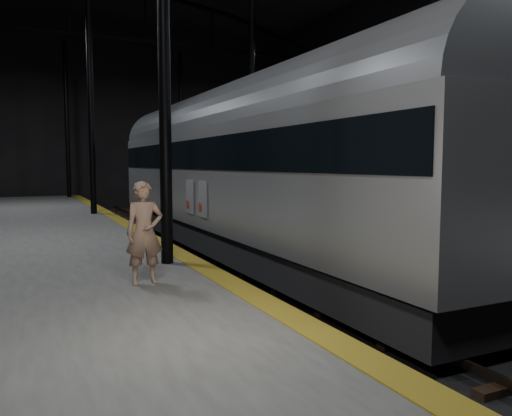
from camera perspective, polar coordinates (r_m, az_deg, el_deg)
ground at (r=16.30m, az=-0.75°, el=-6.11°), size 44.00×44.00×0.00m
platform_right at (r=20.46m, az=18.75°, el=-2.68°), size 9.00×43.80×1.00m
tactile_strip at (r=15.09m, az=-12.07°, el=-3.26°), size 0.50×43.80×0.01m
track at (r=16.29m, az=-0.75°, el=-5.88°), size 2.40×43.00×0.24m
train at (r=16.97m, az=-2.27°, el=5.12°), size 3.19×21.31×5.70m
woman at (r=9.19m, az=-12.63°, el=-2.78°), size 0.68×0.44×1.85m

